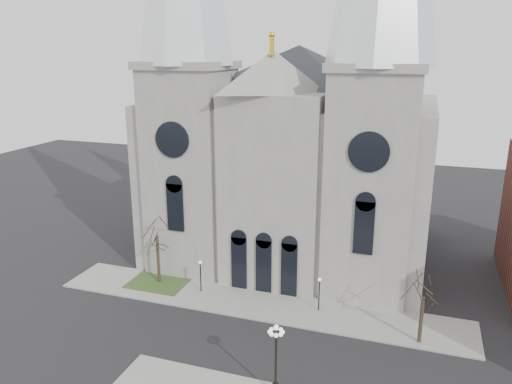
% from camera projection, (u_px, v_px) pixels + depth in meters
% --- Properties ---
extents(ground, '(160.00, 160.00, 0.00)m').
position_uv_depth(ground, '(210.00, 371.00, 37.89)').
color(ground, black).
rests_on(ground, ground).
extents(sidewalk_far, '(40.00, 6.00, 0.14)m').
position_uv_depth(sidewalk_far, '(256.00, 303.00, 47.89)').
color(sidewalk_far, gray).
rests_on(sidewalk_far, ground).
extents(grass_patch, '(6.00, 5.00, 0.18)m').
position_uv_depth(grass_patch, '(160.00, 282.00, 52.18)').
color(grass_patch, '#324B20').
rests_on(grass_patch, ground).
extents(cathedral, '(33.00, 26.66, 54.00)m').
position_uv_depth(cathedral, '(291.00, 98.00, 53.64)').
color(cathedral, gray).
rests_on(cathedral, ground).
extents(tree_left, '(3.20, 3.20, 7.50)m').
position_uv_depth(tree_left, '(157.00, 233.00, 50.67)').
color(tree_left, black).
rests_on(tree_left, ground).
extents(tree_right, '(3.20, 3.20, 6.00)m').
position_uv_depth(tree_right, '(424.00, 294.00, 40.26)').
color(tree_right, black).
rests_on(tree_right, ground).
extents(ped_lamp_left, '(0.32, 0.32, 3.26)m').
position_uv_depth(ped_lamp_left, '(200.00, 271.00, 49.57)').
color(ped_lamp_left, black).
rests_on(ped_lamp_left, sidewalk_far).
extents(ped_lamp_right, '(0.32, 0.32, 3.26)m').
position_uv_depth(ped_lamp_right, '(319.00, 289.00, 45.88)').
color(ped_lamp_right, black).
rests_on(ped_lamp_right, sidewalk_far).
extents(globe_lamp, '(1.45, 1.45, 5.48)m').
position_uv_depth(globe_lamp, '(276.00, 351.00, 34.20)').
color(globe_lamp, black).
rests_on(globe_lamp, sidewalk_near).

